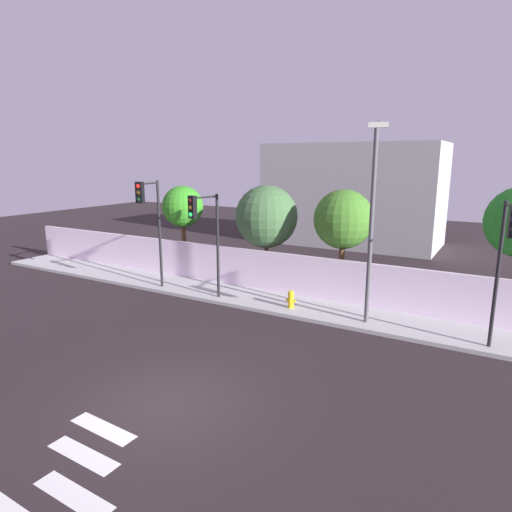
{
  "coord_description": "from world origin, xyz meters",
  "views": [
    {
      "loc": [
        6.92,
        -7.59,
        6.0
      ],
      "look_at": [
        -1.19,
        6.5,
        2.43
      ],
      "focal_mm": 30.99,
      "sensor_mm": 36.0,
      "label": 1
    }
  ],
  "objects_px": {
    "traffic_light_left": "(149,212)",
    "roadside_tree_midleft": "(266,217)",
    "roadside_tree_leftmost": "(183,207)",
    "roadside_tree_midright": "(343,220)",
    "traffic_light_center": "(507,246)",
    "fire_hydrant": "(291,299)",
    "street_lamp_curbside": "(372,211)",
    "traffic_light_right": "(204,224)"
  },
  "relations": [
    {
      "from": "street_lamp_curbside",
      "to": "fire_hydrant",
      "type": "bearing_deg",
      "value": 176.0
    },
    {
      "from": "traffic_light_left",
      "to": "street_lamp_curbside",
      "type": "distance_m",
      "value": 9.68
    },
    {
      "from": "street_lamp_curbside",
      "to": "roadside_tree_midleft",
      "type": "height_order",
      "value": "street_lamp_curbside"
    },
    {
      "from": "traffic_light_center",
      "to": "fire_hydrant",
      "type": "xyz_separation_m",
      "value": [
        -7.28,
        0.99,
        -3.02
      ]
    },
    {
      "from": "traffic_light_left",
      "to": "roadside_tree_midright",
      "type": "relative_size",
      "value": 1.03
    },
    {
      "from": "traffic_light_left",
      "to": "traffic_light_center",
      "type": "height_order",
      "value": "traffic_light_left"
    },
    {
      "from": "street_lamp_curbside",
      "to": "traffic_light_right",
      "type": "bearing_deg",
      "value": -173.92
    },
    {
      "from": "roadside_tree_leftmost",
      "to": "roadside_tree_midright",
      "type": "distance_m",
      "value": 8.65
    },
    {
      "from": "traffic_light_right",
      "to": "fire_hydrant",
      "type": "bearing_deg",
      "value": 14.72
    },
    {
      "from": "traffic_light_right",
      "to": "roadside_tree_leftmost",
      "type": "distance_m",
      "value": 5.26
    },
    {
      "from": "roadside_tree_leftmost",
      "to": "roadside_tree_midleft",
      "type": "height_order",
      "value": "roadside_tree_midleft"
    },
    {
      "from": "traffic_light_left",
      "to": "roadside_tree_midleft",
      "type": "height_order",
      "value": "traffic_light_left"
    },
    {
      "from": "roadside_tree_leftmost",
      "to": "traffic_light_left",
      "type": "bearing_deg",
      "value": -74.51
    },
    {
      "from": "roadside_tree_midleft",
      "to": "traffic_light_center",
      "type": "bearing_deg",
      "value": -19.87
    },
    {
      "from": "traffic_light_right",
      "to": "street_lamp_curbside",
      "type": "height_order",
      "value": "street_lamp_curbside"
    },
    {
      "from": "traffic_light_center",
      "to": "traffic_light_right",
      "type": "distance_m",
      "value": 10.82
    },
    {
      "from": "traffic_light_left",
      "to": "traffic_light_center",
      "type": "xyz_separation_m",
      "value": [
        13.8,
        -0.08,
        -0.18
      ]
    },
    {
      "from": "traffic_light_center",
      "to": "street_lamp_curbside",
      "type": "relative_size",
      "value": 0.66
    },
    {
      "from": "street_lamp_curbside",
      "to": "roadside_tree_midleft",
      "type": "distance_m",
      "value": 6.36
    },
    {
      "from": "fire_hydrant",
      "to": "roadside_tree_midleft",
      "type": "relative_size",
      "value": 0.15
    },
    {
      "from": "traffic_light_left",
      "to": "roadside_tree_midleft",
      "type": "distance_m",
      "value": 5.29
    },
    {
      "from": "traffic_light_center",
      "to": "roadside_tree_midleft",
      "type": "xyz_separation_m",
      "value": [
        -9.81,
        3.55,
        -0.17
      ]
    },
    {
      "from": "traffic_light_left",
      "to": "roadside_tree_midright",
      "type": "distance_m",
      "value": 8.43
    },
    {
      "from": "fire_hydrant",
      "to": "roadside_tree_leftmost",
      "type": "bearing_deg",
      "value": 161.11
    },
    {
      "from": "roadside_tree_midright",
      "to": "traffic_light_right",
      "type": "bearing_deg",
      "value": -143.49
    },
    {
      "from": "fire_hydrant",
      "to": "roadside_tree_midright",
      "type": "bearing_deg",
      "value": 65.36
    },
    {
      "from": "roadside_tree_leftmost",
      "to": "roadside_tree_midright",
      "type": "relative_size",
      "value": 0.98
    },
    {
      "from": "street_lamp_curbside",
      "to": "traffic_light_left",
      "type": "bearing_deg",
      "value": -175.91
    },
    {
      "from": "street_lamp_curbside",
      "to": "roadside_tree_leftmost",
      "type": "distance_m",
      "value": 10.98
    },
    {
      "from": "roadside_tree_midright",
      "to": "fire_hydrant",
      "type": "bearing_deg",
      "value": -114.64
    },
    {
      "from": "traffic_light_right",
      "to": "street_lamp_curbside",
      "type": "distance_m",
      "value": 6.76
    },
    {
      "from": "fire_hydrant",
      "to": "roadside_tree_midleft",
      "type": "xyz_separation_m",
      "value": [
        -2.53,
        2.56,
        2.86
      ]
    },
    {
      "from": "traffic_light_right",
      "to": "roadside_tree_midleft",
      "type": "xyz_separation_m",
      "value": [
        1.01,
        3.49,
        -0.02
      ]
    },
    {
      "from": "traffic_light_right",
      "to": "roadside_tree_midright",
      "type": "bearing_deg",
      "value": 36.51
    },
    {
      "from": "roadside_tree_midleft",
      "to": "roadside_tree_leftmost",
      "type": "bearing_deg",
      "value": 180.0
    },
    {
      "from": "roadside_tree_midright",
      "to": "traffic_light_left",
      "type": "bearing_deg",
      "value": -155.73
    },
    {
      "from": "traffic_light_center",
      "to": "street_lamp_curbside",
      "type": "xyz_separation_m",
      "value": [
        -4.15,
        0.77,
        0.69
      ]
    },
    {
      "from": "traffic_light_center",
      "to": "roadside_tree_leftmost",
      "type": "relative_size",
      "value": 0.99
    },
    {
      "from": "traffic_light_center",
      "to": "roadside_tree_midright",
      "type": "distance_m",
      "value": 7.06
    },
    {
      "from": "traffic_light_center",
      "to": "roadside_tree_midleft",
      "type": "distance_m",
      "value": 10.43
    },
    {
      "from": "fire_hydrant",
      "to": "roadside_tree_midleft",
      "type": "height_order",
      "value": "roadside_tree_midleft"
    },
    {
      "from": "fire_hydrant",
      "to": "traffic_light_center",
      "type": "bearing_deg",
      "value": -7.73
    }
  ]
}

